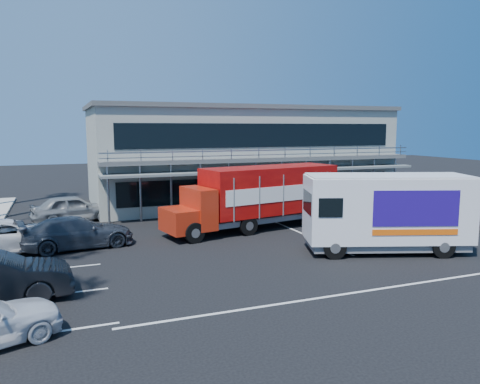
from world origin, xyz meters
name	(u,v)px	position (x,y,z in m)	size (l,w,h in m)	color
ground	(294,249)	(0.00, 0.00, 0.00)	(120.00, 120.00, 0.00)	black
building	(239,154)	(3.00, 14.94, 3.66)	(22.40, 12.00, 7.30)	#9BA092
red_truck	(260,195)	(0.36, 4.86, 1.93)	(10.69, 4.35, 3.51)	#AB210D
white_van	(386,211)	(3.75, -1.91, 1.91)	(7.77, 4.81, 3.59)	white
parked_car_c	(8,236)	(-12.50, 4.39, 0.76)	(2.53, 5.48, 1.52)	white
parked_car_d	(77,232)	(-9.50, 4.00, 0.76)	(2.12, 5.21, 1.51)	#303640
parked_car_e	(73,208)	(-9.50, 10.80, 0.83)	(1.96, 4.86, 1.66)	gray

